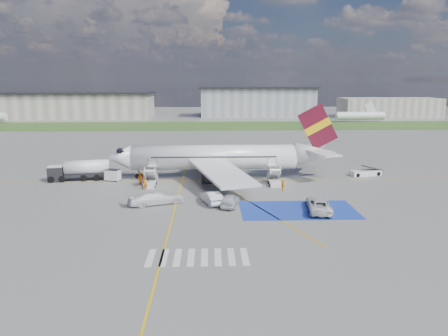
{
  "coord_description": "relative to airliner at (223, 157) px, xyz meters",
  "views": [
    {
      "loc": [
        -0.7,
        -54.52,
        15.5
      ],
      "look_at": [
        1.31,
        4.69,
        3.5
      ],
      "focal_mm": 35.0,
      "sensor_mm": 36.0,
      "label": 1
    }
  ],
  "objects": [
    {
      "name": "airliner",
      "position": [
        0.0,
        0.0,
        0.0
      ],
      "size": [
        36.81,
        32.95,
        11.92
      ],
      "color": "silver",
      "rests_on": "ground"
    },
    {
      "name": "car_silver_b",
      "position": [
        -1.97,
        -14.84,
        -2.56
      ],
      "size": [
        3.19,
        5.34,
        1.66
      ],
      "primitive_type": "imported",
      "rotation": [
        0.0,
        0.0,
        3.45
      ],
      "color": "silver",
      "rests_on": "ground"
    },
    {
      "name": "terminal_centre",
      "position": [
        18.49,
        121.0,
        2.61
      ],
      "size": [
        48.0,
        18.0,
        12.0
      ],
      "primitive_type": "cube",
      "color": "gray",
      "rests_on": "ground"
    },
    {
      "name": "crew_aft",
      "position": [
        8.17,
        -8.87,
        -2.56
      ],
      "size": [
        0.61,
        1.04,
        1.66
      ],
      "primitive_type": "imported",
      "rotation": [
        0.0,
        0.0,
        1.79
      ],
      "color": "orange",
      "rests_on": "ground"
    },
    {
      "name": "staging_box",
      "position": [
        8.49,
        -18.0,
        -3.39
      ],
      "size": [
        14.0,
        8.0,
        0.01
      ],
      "primitive_type": "cube",
      "color": "#19359A",
      "rests_on": "ground"
    },
    {
      "name": "belt_loader",
      "position": [
        23.59,
        1.06,
        -2.98
      ],
      "size": [
        5.74,
        3.11,
        1.66
      ],
      "rotation": [
        0.0,
        0.0,
        0.24
      ],
      "color": "silver",
      "rests_on": "ground"
    },
    {
      "name": "fuel_tanker",
      "position": [
        -22.65,
        -0.75,
        -2.07
      ],
      "size": [
        9.47,
        4.1,
        3.14
      ],
      "rotation": [
        0.0,
        0.0,
        0.18
      ],
      "color": "black",
      "rests_on": "ground"
    },
    {
      "name": "terminal_east",
      "position": [
        73.49,
        114.0,
        0.61
      ],
      "size": [
        40.0,
        16.0,
        8.0
      ],
      "primitive_type": "cube",
      "color": "gray",
      "rests_on": "ground"
    },
    {
      "name": "ground",
      "position": [
        -1.51,
        -14.0,
        -3.39
      ],
      "size": [
        400.0,
        400.0,
        0.0
      ],
      "primitive_type": "plane",
      "color": "#60605E",
      "rests_on": "ground"
    },
    {
      "name": "taxiway_line_diag",
      "position": [
        -1.51,
        -2.0,
        -3.39
      ],
      "size": [
        20.71,
        56.45,
        0.01
      ],
      "primitive_type": "cube",
      "rotation": [
        0.0,
        0.0,
        0.35
      ],
      "color": "gold",
      "rests_on": "ground"
    },
    {
      "name": "airstairs_aft",
      "position": [
        7.49,
        -5.3,
        -2.77
      ],
      "size": [
        1.9,
        5.2,
        3.6
      ],
      "color": "silver",
      "rests_on": "ground"
    },
    {
      "name": "taxiway_line_cross",
      "position": [
        -6.51,
        -24.0,
        -3.39
      ],
      "size": [
        0.2,
        60.0,
        0.01
      ],
      "primitive_type": "cube",
      "color": "gold",
      "rests_on": "ground"
    },
    {
      "name": "taxiway_line_main",
      "position": [
        -1.51,
        -2.0,
        -3.39
      ],
      "size": [
        120.0,
        0.2,
        0.01
      ],
      "primitive_type": "cube",
      "color": "gold",
      "rests_on": "ground"
    },
    {
      "name": "crew_nose",
      "position": [
        -12.64,
        -4.53,
        -2.43
      ],
      "size": [
        1.13,
        1.18,
        1.92
      ],
      "primitive_type": "imported",
      "rotation": [
        0.0,
        0.0,
        -0.98
      ],
      "color": "#DC580B",
      "rests_on": "ground"
    },
    {
      "name": "grass_strip",
      "position": [
        -1.51,
        81.0,
        -3.39
      ],
      "size": [
        400.0,
        30.0,
        0.01
      ],
      "primitive_type": "cube",
      "color": "#2D4C1E",
      "rests_on": "ground"
    },
    {
      "name": "van_white_a",
      "position": [
        10.95,
        -18.32,
        -2.34
      ],
      "size": [
        3.36,
        5.93,
        2.11
      ],
      "primitive_type": "imported",
      "rotation": [
        0.0,
        0.0,
        3.0
      ],
      "color": "silver",
      "rests_on": "ground"
    },
    {
      "name": "gpu_cart",
      "position": [
        -17.31,
        -1.6,
        -2.56
      ],
      "size": [
        2.55,
        2.04,
        1.86
      ],
      "rotation": [
        0.0,
        0.0,
        -0.33
      ],
      "color": "silver",
      "rests_on": "ground"
    },
    {
      "name": "van_white_b",
      "position": [
        -8.98,
        -14.87,
        -2.33
      ],
      "size": [
        5.84,
        4.09,
        2.12
      ],
      "primitive_type": "imported",
      "rotation": [
        0.0,
        0.0,
        1.96
      ],
      "color": "silver",
      "rests_on": "ground"
    },
    {
      "name": "crosswalk",
      "position": [
        -3.31,
        -32.0,
        -3.39
      ],
      "size": [
        9.0,
        4.0,
        0.01
      ],
      "color": "silver",
      "rests_on": "ground"
    },
    {
      "name": "airstairs_fwd",
      "position": [
        -11.01,
        -5.3,
        -2.77
      ],
      "size": [
        1.9,
        5.2,
        3.6
      ],
      "color": "silver",
      "rests_on": "ground"
    },
    {
      "name": "crew_fwd",
      "position": [
        -11.42,
        -7.23,
        -2.52
      ],
      "size": [
        0.74,
        0.76,
        1.75
      ],
      "primitive_type": "imported",
      "rotation": [
        0.0,
        0.0,
        0.85
      ],
      "color": "orange",
      "rests_on": "ground"
    },
    {
      "name": "terminal_west",
      "position": [
        -56.51,
        116.0,
        1.61
      ],
      "size": [
        60.0,
        22.0,
        10.0
      ],
      "primitive_type": "cube",
      "color": "gray",
      "rests_on": "ground"
    },
    {
      "name": "car_silver_a",
      "position": [
        0.32,
        -16.21,
        -2.61
      ],
      "size": [
        2.88,
        4.89,
        1.56
      ],
      "primitive_type": "imported",
      "rotation": [
        0.0,
        0.0,
        2.9
      ],
      "color": "silver",
      "rests_on": "ground"
    }
  ]
}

